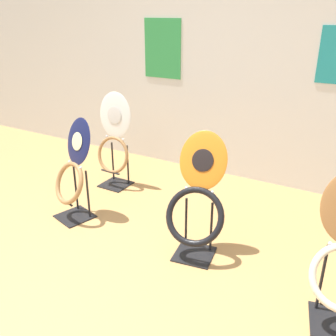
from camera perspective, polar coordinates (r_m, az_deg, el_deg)
ground_plane at (r=2.53m, az=-15.00°, el=-19.67°), size 14.00×14.00×0.00m
wall_back at (r=3.95m, az=9.02°, el=17.10°), size 8.00×0.07×2.60m
toilet_seat_display_orange_sun at (r=2.67m, az=4.42°, el=-5.59°), size 0.46×0.44×0.90m
toilet_seat_display_white_plain at (r=3.78m, az=-8.22°, el=3.70°), size 0.38×0.28×0.96m
toilet_seat_display_navy_moon at (r=3.25m, az=-14.25°, el=-0.56°), size 0.42×0.39×0.87m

